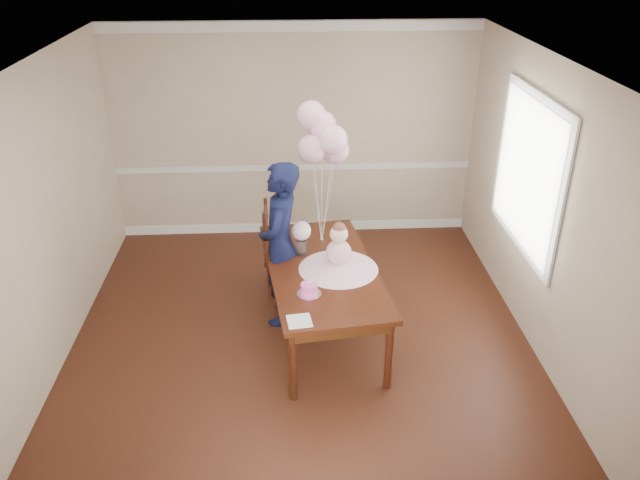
# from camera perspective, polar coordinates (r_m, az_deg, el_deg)

# --- Properties ---
(floor) EXTENTS (4.50, 5.00, 0.00)m
(floor) POSITION_cam_1_polar(r_m,az_deg,el_deg) (6.25, -1.72, -9.35)
(floor) COLOR black
(floor) RESTS_ON ground
(ceiling) EXTENTS (4.50, 5.00, 0.02)m
(ceiling) POSITION_cam_1_polar(r_m,az_deg,el_deg) (5.12, -2.15, 15.68)
(ceiling) COLOR silver
(ceiling) RESTS_ON wall_back
(wall_back) EXTENTS (4.50, 0.02, 2.70)m
(wall_back) POSITION_cam_1_polar(r_m,az_deg,el_deg) (7.88, -2.40, 9.70)
(wall_back) COLOR tan
(wall_back) RESTS_ON floor
(wall_front) EXTENTS (4.50, 0.02, 2.70)m
(wall_front) POSITION_cam_1_polar(r_m,az_deg,el_deg) (3.46, -0.76, -16.11)
(wall_front) COLOR tan
(wall_front) RESTS_ON floor
(wall_left) EXTENTS (0.02, 5.00, 2.70)m
(wall_left) POSITION_cam_1_polar(r_m,az_deg,el_deg) (5.95, -24.11, 1.21)
(wall_left) COLOR tan
(wall_left) RESTS_ON floor
(wall_right) EXTENTS (0.02, 5.00, 2.70)m
(wall_right) POSITION_cam_1_polar(r_m,az_deg,el_deg) (6.03, 20.02, 2.30)
(wall_right) COLOR tan
(wall_right) RESTS_ON floor
(chair_rail_trim) EXTENTS (4.50, 0.02, 0.07)m
(chair_rail_trim) POSITION_cam_1_polar(r_m,az_deg,el_deg) (8.02, -2.34, 6.62)
(chair_rail_trim) COLOR silver
(chair_rail_trim) RESTS_ON wall_back
(crown_molding) EXTENTS (4.50, 0.02, 0.12)m
(crown_molding) POSITION_cam_1_polar(r_m,az_deg,el_deg) (7.58, -2.59, 18.94)
(crown_molding) COLOR silver
(crown_molding) RESTS_ON wall_back
(baseboard_trim) EXTENTS (4.50, 0.02, 0.12)m
(baseboard_trim) POSITION_cam_1_polar(r_m,az_deg,el_deg) (8.35, -2.23, 1.22)
(baseboard_trim) COLOR white
(baseboard_trim) RESTS_ON floor
(window_frame) EXTENTS (0.02, 1.66, 1.56)m
(window_frame) POSITION_cam_1_polar(r_m,az_deg,el_deg) (6.37, 18.51, 5.84)
(window_frame) COLOR silver
(window_frame) RESTS_ON wall_right
(window_blinds) EXTENTS (0.01, 1.50, 1.40)m
(window_blinds) POSITION_cam_1_polar(r_m,az_deg,el_deg) (6.36, 18.36, 5.84)
(window_blinds) COLOR white
(window_blinds) RESTS_ON wall_right
(dining_table_top) EXTENTS (1.25, 2.12, 0.05)m
(dining_table_top) POSITION_cam_1_polar(r_m,az_deg,el_deg) (6.00, 0.18, -2.74)
(dining_table_top) COLOR black
(dining_table_top) RESTS_ON table_leg_fl
(table_apron) EXTENTS (1.13, 2.00, 0.10)m
(table_apron) POSITION_cam_1_polar(r_m,az_deg,el_deg) (6.04, 0.18, -3.36)
(table_apron) COLOR black
(table_apron) RESTS_ON table_leg_fl
(table_leg_fl) EXTENTS (0.08, 0.08, 0.70)m
(table_leg_fl) POSITION_cam_1_polar(r_m,az_deg,el_deg) (5.40, -2.47, -11.45)
(table_leg_fl) COLOR black
(table_leg_fl) RESTS_ON floor
(table_leg_fr) EXTENTS (0.08, 0.08, 0.70)m
(table_leg_fr) POSITION_cam_1_polar(r_m,az_deg,el_deg) (5.55, 6.31, -10.41)
(table_leg_fr) COLOR black
(table_leg_fr) RESTS_ON floor
(table_leg_bl) EXTENTS (0.08, 0.08, 0.70)m
(table_leg_bl) POSITION_cam_1_polar(r_m,az_deg,el_deg) (6.93, -4.66, -1.98)
(table_leg_bl) COLOR black
(table_leg_bl) RESTS_ON floor
(table_leg_br) EXTENTS (0.08, 0.08, 0.70)m
(table_leg_br) POSITION_cam_1_polar(r_m,az_deg,el_deg) (7.04, 2.17, -1.38)
(table_leg_br) COLOR black
(table_leg_br) RESTS_ON floor
(baby_skirt) EXTENTS (0.85, 0.85, 0.10)m
(baby_skirt) POSITION_cam_1_polar(r_m,az_deg,el_deg) (5.94, 1.70, -2.22)
(baby_skirt) COLOR #F1B2C8
(baby_skirt) RESTS_ON dining_table_top
(baby_torso) EXTENTS (0.24, 0.24, 0.24)m
(baby_torso) POSITION_cam_1_polar(r_m,az_deg,el_deg) (5.88, 1.71, -1.11)
(baby_torso) COLOR #F59ACB
(baby_torso) RESTS_ON baby_skirt
(baby_head) EXTENTS (0.17, 0.17, 0.17)m
(baby_head) POSITION_cam_1_polar(r_m,az_deg,el_deg) (5.79, 1.74, 0.54)
(baby_head) COLOR beige
(baby_head) RESTS_ON baby_torso
(baby_hair) EXTENTS (0.12, 0.12, 0.12)m
(baby_hair) POSITION_cam_1_polar(r_m,az_deg,el_deg) (5.77, 1.75, 1.08)
(baby_hair) COLOR brown
(baby_hair) RESTS_ON baby_head
(cake_platter) EXTENTS (0.25, 0.25, 0.01)m
(cake_platter) POSITION_cam_1_polar(r_m,az_deg,el_deg) (5.57, -1.00, -4.95)
(cake_platter) COLOR silver
(cake_platter) RESTS_ON dining_table_top
(birthday_cake) EXTENTS (0.17, 0.17, 0.10)m
(birthday_cake) POSITION_cam_1_polar(r_m,az_deg,el_deg) (5.54, -1.00, -4.48)
(birthday_cake) COLOR #FF50B0
(birthday_cake) RESTS_ON cake_platter
(cake_flower_a) EXTENTS (0.03, 0.03, 0.03)m
(cake_flower_a) POSITION_cam_1_polar(r_m,az_deg,el_deg) (5.51, -1.01, -3.91)
(cake_flower_a) COLOR silver
(cake_flower_a) RESTS_ON birthday_cake
(cake_flower_b) EXTENTS (0.03, 0.03, 0.03)m
(cake_flower_b) POSITION_cam_1_polar(r_m,az_deg,el_deg) (5.53, -0.73, -3.77)
(cake_flower_b) COLOR white
(cake_flower_b) RESTS_ON birthday_cake
(rose_vase_near) EXTENTS (0.11, 0.11, 0.16)m
(rose_vase_near) POSITION_cam_1_polar(r_m,az_deg,el_deg) (6.18, -1.70, -0.65)
(rose_vase_near) COLOR silver
(rose_vase_near) RESTS_ON dining_table_top
(roses_near) EXTENTS (0.19, 0.19, 0.19)m
(roses_near) POSITION_cam_1_polar(r_m,az_deg,el_deg) (6.10, -1.72, 0.85)
(roses_near) COLOR beige
(roses_near) RESTS_ON rose_vase_near
(napkin) EXTENTS (0.22, 0.22, 0.01)m
(napkin) POSITION_cam_1_polar(r_m,az_deg,el_deg) (5.22, -1.90, -7.41)
(napkin) COLOR silver
(napkin) RESTS_ON dining_table_top
(balloon_weight) EXTENTS (0.04, 0.04, 0.02)m
(balloon_weight) POSITION_cam_1_polar(r_m,az_deg,el_deg) (6.47, 0.16, 0.01)
(balloon_weight) COLOR silver
(balloon_weight) RESTS_ON dining_table_top
(balloon_a) EXTENTS (0.28, 0.28, 0.28)m
(balloon_a) POSITION_cam_1_polar(r_m,az_deg,el_deg) (6.07, -0.77, 8.30)
(balloon_a) COLOR #DC9CAC
(balloon_a) RESTS_ON balloon_ribbon_a
(balloon_b) EXTENTS (0.28, 0.28, 0.28)m
(balloon_b) POSITION_cam_1_polar(r_m,az_deg,el_deg) (6.02, 1.21, 9.16)
(balloon_b) COLOR #FFB4DA
(balloon_b) RESTS_ON balloon_ribbon_b
(balloon_c) EXTENTS (0.28, 0.28, 0.28)m
(balloon_c) POSITION_cam_1_polar(r_m,az_deg,el_deg) (6.12, 0.18, 10.44)
(balloon_c) COLOR #FFB4D5
(balloon_c) RESTS_ON balloon_ribbon_c
(balloon_d) EXTENTS (0.28, 0.28, 0.28)m
(balloon_d) POSITION_cam_1_polar(r_m,az_deg,el_deg) (6.09, -0.80, 11.35)
(balloon_d) COLOR #F9B0C3
(balloon_d) RESTS_ON balloon_ribbon_d
(balloon_e) EXTENTS (0.28, 0.28, 0.28)m
(balloon_e) POSITION_cam_1_polar(r_m,az_deg,el_deg) (6.20, 1.41, 8.23)
(balloon_e) COLOR #DB9BAD
(balloon_e) RESTS_ON balloon_ribbon_e
(balloon_ribbon_a) EXTENTS (0.09, 0.02, 0.84)m
(balloon_ribbon_a) POSITION_cam_1_polar(r_m,az_deg,el_deg) (6.28, -0.29, 3.39)
(balloon_ribbon_a) COLOR white
(balloon_ribbon_a) RESTS_ON balloon_weight
(balloon_ribbon_b) EXTENTS (0.11, 0.04, 0.94)m
(balloon_ribbon_b) POSITION_cam_1_polar(r_m,az_deg,el_deg) (6.26, 0.66, 3.79)
(balloon_ribbon_b) COLOR white
(balloon_ribbon_b) RESTS_ON balloon_weight
(balloon_ribbon_c) EXTENTS (0.01, 0.10, 1.04)m
(balloon_ribbon_c) POSITION_cam_1_polar(r_m,az_deg,el_deg) (6.30, 0.17, 4.45)
(balloon_ribbon_c) COLOR white
(balloon_ribbon_c) RESTS_ON balloon_weight
(balloon_ribbon_d) EXTENTS (0.10, 0.09, 1.14)m
(balloon_ribbon_d) POSITION_cam_1_polar(r_m,az_deg,el_deg) (6.28, -0.30, 4.87)
(balloon_ribbon_d) COLOR white
(balloon_ribbon_d) RESTS_ON balloon_weight
(balloon_ribbon_e) EXTENTS (0.13, 0.09, 0.78)m
(balloon_ribbon_e) POSITION_cam_1_polar(r_m,az_deg,el_deg) (6.35, 0.76, 3.41)
(balloon_ribbon_e) COLOR silver
(balloon_ribbon_e) RESTS_ON balloon_weight
(dining_chair_seat) EXTENTS (0.47, 0.47, 0.05)m
(dining_chair_seat) POSITION_cam_1_polar(r_m,az_deg,el_deg) (6.82, -3.15, -1.33)
(dining_chair_seat) COLOR #38140F
(dining_chair_seat) RESTS_ON chair_leg_fl
(chair_leg_fl) EXTENTS (0.04, 0.04, 0.45)m
(chair_leg_fl) POSITION_cam_1_polar(r_m,az_deg,el_deg) (6.78, -4.70, -3.92)
(chair_leg_fl) COLOR #3D1A10
(chair_leg_fl) RESTS_ON floor
(chair_leg_fr) EXTENTS (0.04, 0.04, 0.45)m
(chair_leg_fr) POSITION_cam_1_polar(r_m,az_deg,el_deg) (6.78, -1.53, -3.88)
(chair_leg_fr) COLOR #33150D
(chair_leg_fr) RESTS_ON floor
(chair_leg_bl) EXTENTS (0.04, 0.04, 0.45)m
(chair_leg_bl) POSITION_cam_1_polar(r_m,az_deg,el_deg) (7.11, -4.59, -2.36)
(chair_leg_bl) COLOR #381E0F
(chair_leg_bl) RESTS_ON floor
(chair_leg_br) EXTENTS (0.04, 0.04, 0.45)m
(chair_leg_br) POSITION_cam_1_polar(r_m,az_deg,el_deg) (7.10, -1.57, -2.32)
(chair_leg_br) COLOR #3C1710
(chair_leg_br) RESTS_ON floor
(chair_back_post_l) EXTENTS (0.04, 0.04, 0.58)m
(chair_back_post_l) POSITION_cam_1_polar(r_m,az_deg,el_deg) (6.52, -5.06, 0.17)
(chair_back_post_l) COLOR #3D1F10
(chair_back_post_l) RESTS_ON dining_chair_seat
(chair_back_post_r) EXTENTS (0.04, 0.04, 0.58)m
(chair_back_post_r) POSITION_cam_1_polar(r_m,az_deg,el_deg) (6.86, -4.93, 1.60)
(chair_back_post_r) COLOR #32160D
(chair_back_post_r) RESTS_ON dining_chair_seat
(chair_slat_low) EXTENTS (0.04, 0.42, 0.05)m
(chair_slat_low) POSITION_cam_1_polar(r_m,az_deg,el_deg) (6.74, -4.95, -0.05)
(chair_slat_low) COLOR #311A0D
(chair_slat_low) RESTS_ON dining_chair_seat
(chair_slat_mid) EXTENTS (0.04, 0.42, 0.05)m
(chair_slat_mid) POSITION_cam_1_polar(r_m,az_deg,el_deg) (6.67, -5.00, 1.22)
(chair_slat_mid) COLOR #3E1B11
(chair_slat_mid) RESTS_ON dining_chair_seat
(chair_slat_top) EXTENTS (0.04, 0.42, 0.05)m
(chair_slat_top) POSITION_cam_1_polar(r_m,az_deg,el_deg) (6.60, -5.06, 2.52)
(chair_slat_top) COLOR #38120F
(chair_slat_top) RESTS_ON dining_chair_seat
(woman) EXTENTS (0.53, 0.69, 1.72)m
(woman) POSITION_cam_1_polar(r_m,az_deg,el_deg) (6.18, -3.65, -0.42)
(woman) COLOR black
(woman) RESTS_ON floor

